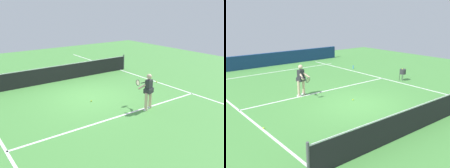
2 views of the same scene
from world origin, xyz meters
TOP-DOWN VIEW (x-y plane):
  - ground_plane at (0.00, 0.00)m, footprint 28.46×28.46m
  - court_back_wall at (0.00, -10.64)m, footprint 13.89×0.24m
  - baseline_marking at (0.00, -8.44)m, footprint 9.89×0.10m
  - service_line_marking at (0.00, -2.59)m, footprint 8.89×0.10m
  - sideline_left_marking at (-4.45, 0.00)m, footprint 0.10×19.89m
  - sideline_right_marking at (4.45, 0.00)m, footprint 0.10×19.89m
  - court_net at (0.00, 3.26)m, footprint 9.57×0.08m
  - tennis_player at (1.30, -2.70)m, footprint 0.66×1.09m
  - tennis_ball_near at (4.39, -0.22)m, footprint 0.07×0.07m
  - tennis_ball_mid at (-0.18, -0.57)m, footprint 0.07×0.07m
  - ball_hopper at (-4.98, -1.45)m, footprint 0.36×0.36m
  - water_bottle at (-4.98, -5.87)m, footprint 0.07×0.07m

SIDE VIEW (x-z plane):
  - ground_plane at x=0.00m, z-range 0.00..0.00m
  - baseline_marking at x=0.00m, z-range 0.00..0.01m
  - service_line_marking at x=0.00m, z-range 0.00..0.01m
  - sideline_left_marking at x=-4.45m, z-range 0.00..0.01m
  - sideline_right_marking at x=4.45m, z-range 0.00..0.01m
  - tennis_ball_near at x=4.39m, z-range 0.00..0.07m
  - tennis_ball_mid at x=-0.18m, z-range 0.00..0.07m
  - water_bottle at x=-4.98m, z-range 0.00..0.24m
  - court_net at x=0.00m, z-range -0.03..0.98m
  - court_back_wall at x=0.00m, z-range 0.00..1.00m
  - ball_hopper at x=-4.98m, z-range 0.17..0.92m
  - tennis_player at x=1.30m, z-range 0.07..1.62m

